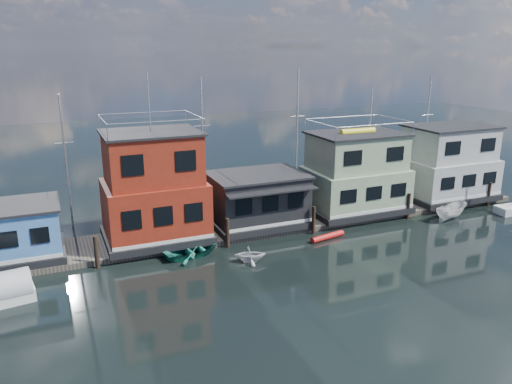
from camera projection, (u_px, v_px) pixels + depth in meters
name	position (u px, v px, depth m)	size (l,w,h in m)	color
ground	(345.00, 293.00, 29.25)	(160.00, 160.00, 0.00)	black
dock	(263.00, 225.00, 39.80)	(48.00, 5.00, 0.40)	#595147
houseboat_blue	(11.00, 233.00, 32.53)	(6.40, 4.90, 3.66)	black
houseboat_red	(154.00, 189.00, 35.54)	(7.40, 5.90, 11.86)	black
houseboat_dark	(257.00, 199.00, 38.98)	(7.40, 6.10, 4.06)	black
houseboat_green	(355.00, 174.00, 42.03)	(8.40, 5.90, 7.03)	black
houseboat_white	(447.00, 164.00, 45.77)	(8.40, 5.90, 6.66)	black
pilings	(274.00, 226.00, 36.95)	(42.28, 0.28, 2.20)	#2D2116
background_masts	(285.00, 142.00, 45.38)	(36.40, 0.16, 12.00)	silver
dinghy_teal	(193.00, 250.00, 34.34)	(2.84, 3.98, 0.82)	#217C6C
red_kayak	(328.00, 237.00, 37.29)	(0.44, 0.44, 2.97)	red
dinghy_white	(250.00, 254.00, 33.29)	(1.82, 2.11, 1.11)	silver
motorboat	(451.00, 212.00, 41.43)	(1.35, 3.58, 1.38)	silver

